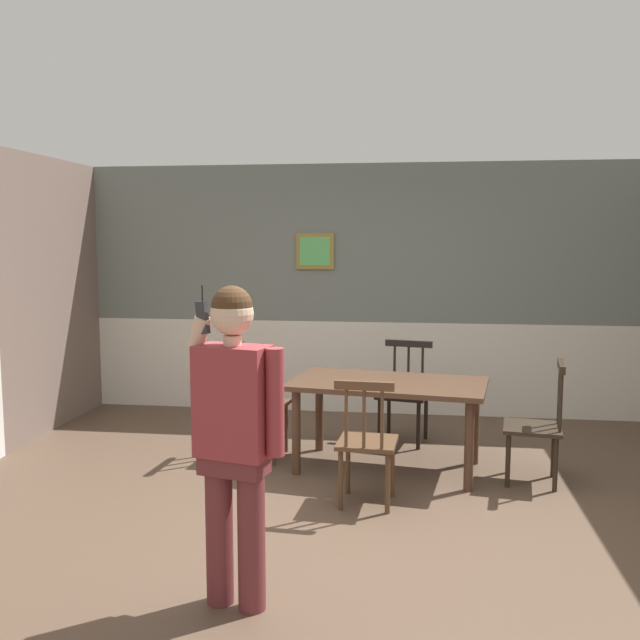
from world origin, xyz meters
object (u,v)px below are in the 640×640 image
object	(u,v)px
chair_by_doorway	(367,442)
chair_at_table_head	(538,425)
chair_near_window	(254,402)
dining_table	(388,393)
chair_opposite_corner	(404,392)
person_figure	(235,428)

from	to	relation	value
chair_by_doorway	chair_at_table_head	distance (m)	1.42
chair_near_window	chair_by_doorway	bearing A→B (deg)	52.10
chair_by_doorway	chair_at_table_head	bearing A→B (deg)	30.27
chair_near_window	chair_by_doorway	distance (m)	1.42
chair_by_doorway	chair_at_table_head	xyz separation A→B (m)	(1.27, 0.63, -0.00)
dining_table	chair_by_doorway	size ratio (longest dim) A/B	1.81
dining_table	chair_opposite_corner	size ratio (longest dim) A/B	1.80
chair_opposite_corner	dining_table	bearing A→B (deg)	92.95
dining_table	person_figure	xyz separation A→B (m)	(-0.68, -2.26, 0.30)
chair_opposite_corner	chair_near_window	bearing A→B (deg)	38.17
chair_near_window	chair_opposite_corner	world-z (taller)	chair_near_window
chair_by_doorway	person_figure	bearing A→B (deg)	-107.51
chair_near_window	dining_table	bearing A→B (deg)	87.07
dining_table	person_figure	size ratio (longest dim) A/B	1.01
chair_near_window	chair_opposite_corner	distance (m)	1.42
chair_at_table_head	dining_table	bearing A→B (deg)	89.90
chair_by_doorway	chair_opposite_corner	world-z (taller)	chair_opposite_corner
chair_at_table_head	chair_opposite_corner	xyz separation A→B (m)	(-1.03, 0.98, 0.01)
chair_by_doorway	person_figure	xyz separation A→B (m)	(-0.56, -1.45, 0.48)
chair_by_doorway	dining_table	bearing A→B (deg)	85.38
chair_at_table_head	person_figure	xyz separation A→B (m)	(-1.83, -2.09, 0.48)
chair_opposite_corner	chair_by_doorway	bearing A→B (deg)	93.13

